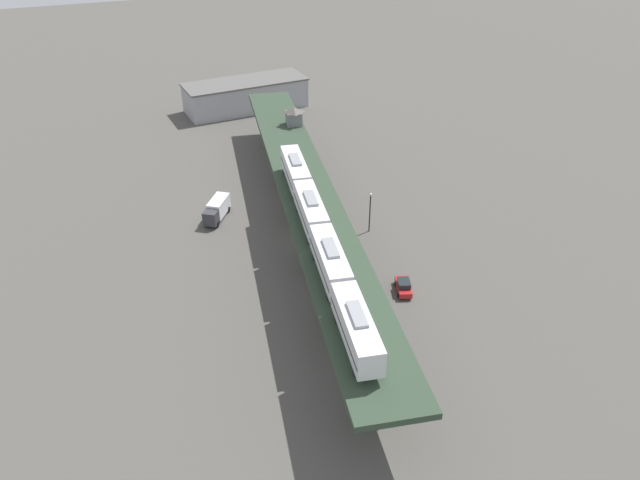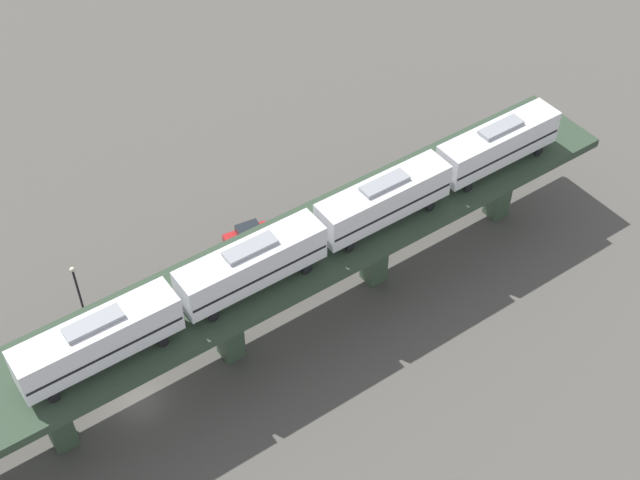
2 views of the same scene
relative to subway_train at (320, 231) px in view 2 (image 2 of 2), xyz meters
The scene contains 5 objects.
ground_plane 19.98m from the subway_train, 76.19° to the left, with size 400.00×400.00×0.00m, color #4C4944.
elevated_viaduct 16.90m from the subway_train, 76.13° to the left, with size 22.68×92.18×8.48m.
subway_train is the anchor object (origin of this frame).
street_car_red 15.58m from the subway_train, ahead, with size 3.04×4.74×1.89m.
street_lamp 21.38m from the subway_train, 46.44° to the left, with size 0.44×0.44×6.94m.
Camera 2 is at (-39.78, 18.37, 59.72)m, focal length 50.00 mm.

